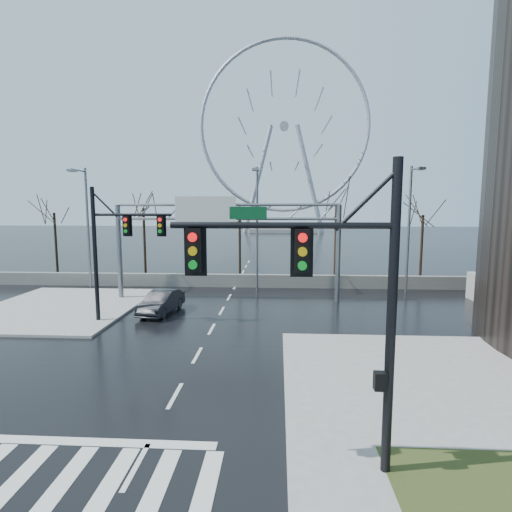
# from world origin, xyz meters

# --- Properties ---
(ground) EXTENTS (260.00, 260.00, 0.00)m
(ground) POSITION_xyz_m (0.00, 0.00, 0.00)
(ground) COLOR black
(ground) RESTS_ON ground
(sidewalk_right_ext) EXTENTS (12.00, 10.00, 0.15)m
(sidewalk_right_ext) POSITION_xyz_m (10.00, 2.00, 0.07)
(sidewalk_right_ext) COLOR gray
(sidewalk_right_ext) RESTS_ON ground
(sidewalk_far) EXTENTS (10.00, 12.00, 0.15)m
(sidewalk_far) POSITION_xyz_m (-11.00, 12.00, 0.07)
(sidewalk_far) COLOR gray
(sidewalk_far) RESTS_ON ground
(grass_strip) EXTENTS (5.00, 4.00, 0.02)m
(grass_strip) POSITION_xyz_m (9.00, -5.00, 0.15)
(grass_strip) COLOR #343D19
(grass_strip) RESTS_ON sidewalk_near
(barrier_wall) EXTENTS (52.00, 0.50, 1.10)m
(barrier_wall) POSITION_xyz_m (0.00, 20.00, 0.55)
(barrier_wall) COLOR slate
(barrier_wall) RESTS_ON ground
(signal_mast_near) EXTENTS (5.52, 0.41, 8.00)m
(signal_mast_near) POSITION_xyz_m (5.14, -4.04, 4.87)
(signal_mast_near) COLOR black
(signal_mast_near) RESTS_ON ground
(signal_mast_far) EXTENTS (4.72, 0.41, 8.00)m
(signal_mast_far) POSITION_xyz_m (-5.87, 8.96, 4.83)
(signal_mast_far) COLOR black
(signal_mast_far) RESTS_ON ground
(sign_gantry) EXTENTS (16.36, 0.40, 7.60)m
(sign_gantry) POSITION_xyz_m (-0.38, 14.96, 5.18)
(sign_gantry) COLOR slate
(sign_gantry) RESTS_ON ground
(streetlight_left) EXTENTS (0.50, 2.55, 10.00)m
(streetlight_left) POSITION_xyz_m (-12.00, 18.16, 5.89)
(streetlight_left) COLOR slate
(streetlight_left) RESTS_ON ground
(streetlight_mid) EXTENTS (0.50, 2.55, 10.00)m
(streetlight_mid) POSITION_xyz_m (2.00, 18.16, 5.89)
(streetlight_mid) COLOR slate
(streetlight_mid) RESTS_ON ground
(streetlight_right) EXTENTS (0.50, 2.55, 10.00)m
(streetlight_right) POSITION_xyz_m (14.00, 18.16, 5.89)
(streetlight_right) COLOR slate
(streetlight_right) RESTS_ON ground
(tree_far_left) EXTENTS (3.50, 3.50, 7.00)m
(tree_far_left) POSITION_xyz_m (-18.00, 24.00, 5.57)
(tree_far_left) COLOR black
(tree_far_left) RESTS_ON ground
(tree_left) EXTENTS (3.75, 3.75, 7.50)m
(tree_left) POSITION_xyz_m (-9.00, 23.50, 5.98)
(tree_left) COLOR black
(tree_left) RESTS_ON ground
(tree_center) EXTENTS (3.25, 3.25, 6.50)m
(tree_center) POSITION_xyz_m (0.00, 24.50, 5.17)
(tree_center) COLOR black
(tree_center) RESTS_ON ground
(tree_right) EXTENTS (3.90, 3.90, 7.80)m
(tree_right) POSITION_xyz_m (9.00, 23.50, 6.22)
(tree_right) COLOR black
(tree_right) RESTS_ON ground
(tree_far_right) EXTENTS (3.40, 3.40, 6.80)m
(tree_far_right) POSITION_xyz_m (17.00, 24.00, 5.41)
(tree_far_right) COLOR black
(tree_far_right) RESTS_ON ground
(ferris_wheel) EXTENTS (45.00, 6.00, 50.91)m
(ferris_wheel) POSITION_xyz_m (5.00, 95.00, 26.13)
(ferris_wheel) COLOR gray
(ferris_wheel) RESTS_ON ground
(car) EXTENTS (2.15, 4.57, 1.45)m
(car) POSITION_xyz_m (-3.82, 11.27, 0.72)
(car) COLOR black
(car) RESTS_ON ground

